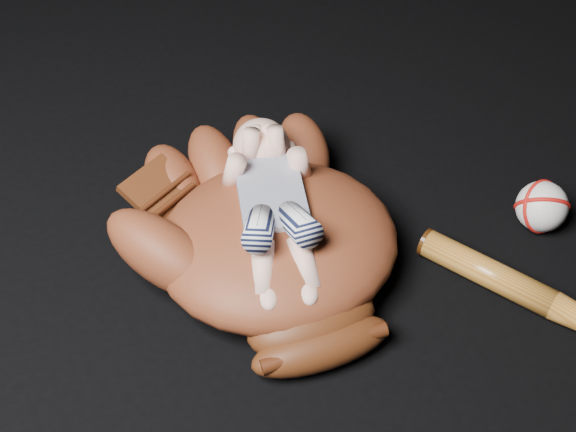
# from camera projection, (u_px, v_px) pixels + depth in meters

# --- Properties ---
(baseball_glove) EXTENTS (0.48, 0.54, 0.17)m
(baseball_glove) POSITION_uv_depth(u_px,v_px,m) (277.00, 234.00, 1.21)
(baseball_glove) COLOR #5B2513
(baseball_glove) RESTS_ON ground
(newborn_baby) EXTENTS (0.24, 0.38, 0.14)m
(newborn_baby) POSITION_uv_depth(u_px,v_px,m) (274.00, 206.00, 1.19)
(newborn_baby) COLOR #F1B29B
(newborn_baby) RESTS_ON baseball_glove
(baseball_bat) EXTENTS (0.29, 0.44, 0.05)m
(baseball_bat) POSITION_uv_depth(u_px,v_px,m) (571.00, 314.00, 1.18)
(baseball_bat) COLOR #9F5F1E
(baseball_bat) RESTS_ON ground
(baseball) EXTENTS (0.10, 0.10, 0.08)m
(baseball) POSITION_uv_depth(u_px,v_px,m) (542.00, 207.00, 1.31)
(baseball) COLOR white
(baseball) RESTS_ON ground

